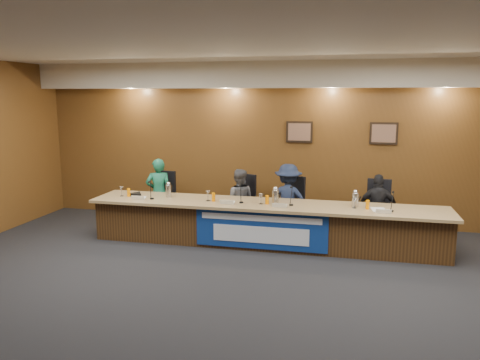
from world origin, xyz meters
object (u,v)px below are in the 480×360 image
object	(u,v)px
banner	(261,230)
office_chair_b	(240,206)
dais_body	(265,225)
carafe_mid	(275,197)
panelist_c	(288,200)
speakerphone	(136,194)
panelist_a	(159,193)
office_chair_c	(288,209)
panelist_d	(378,208)
carafe_right	(355,200)
office_chair_a	(161,202)
office_chair_d	(377,214)
panelist_b	(239,201)
carafe_left	(169,191)

from	to	relation	value
banner	office_chair_b	distance (m)	1.30
dais_body	carafe_mid	size ratio (longest dim) A/B	25.59
dais_body	panelist_c	bearing A→B (deg)	63.26
panelist_c	speakerphone	xyz separation A→B (m)	(-2.72, -0.61, 0.11)
banner	panelist_a	size ratio (longest dim) A/B	1.61
dais_body	speakerphone	world-z (taller)	speakerphone
dais_body	panelist_c	distance (m)	0.77
office_chair_c	speakerphone	bearing A→B (deg)	-140.48
panelist_d	carafe_right	xyz separation A→B (m)	(-0.41, -0.59, 0.26)
panelist_a	carafe_mid	distance (m)	2.49
panelist_c	office_chair_a	size ratio (longest dim) A/B	2.79
dais_body	speakerphone	xyz separation A→B (m)	(-2.40, 0.02, 0.43)
office_chair_c	office_chair_d	size ratio (longest dim) A/B	1.00
panelist_c	office_chair_b	size ratio (longest dim) A/B	2.79
office_chair_a	banner	bearing A→B (deg)	-21.18
office_chair_a	carafe_mid	xyz separation A→B (m)	(2.40, -0.76, 0.39)
dais_body	banner	world-z (taller)	banner
speakerphone	panelist_b	bearing A→B (deg)	18.74
panelist_a	office_chair_a	world-z (taller)	panelist_a
banner	speakerphone	world-z (taller)	speakerphone
office_chair_d	panelist_a	bearing A→B (deg)	-171.62
office_chair_b	panelist_d	bearing A→B (deg)	18.63
banner	speakerphone	distance (m)	2.47
office_chair_a	carafe_right	bearing A→B (deg)	-4.45
carafe_right	office_chair_c	bearing A→B (deg)	149.86
banner	office_chair_d	xyz separation A→B (m)	(1.91, 1.14, 0.10)
speakerphone	office_chair_d	bearing A→B (deg)	9.34
office_chair_c	carafe_mid	distance (m)	0.86
panelist_b	carafe_mid	bearing A→B (deg)	136.39
panelist_a	carafe_right	bearing A→B (deg)	149.36
carafe_left	speakerphone	world-z (taller)	carafe_left
panelist_d	office_chair_c	xyz separation A→B (m)	(-1.59, 0.10, -0.13)
panelist_b	carafe_left	distance (m)	1.33
panelist_d	carafe_right	distance (m)	0.76
panelist_c	panelist_d	size ratio (longest dim) A/B	1.11
office_chair_d	speakerphone	size ratio (longest dim) A/B	1.50
dais_body	carafe_mid	world-z (taller)	carafe_mid
banner	carafe_left	size ratio (longest dim) A/B	9.90
banner	office_chair_c	bearing A→B (deg)	74.56
panelist_d	office_chair_a	world-z (taller)	panelist_d
banner	carafe_mid	world-z (taller)	carafe_mid
office_chair_c	carafe_right	bearing A→B (deg)	-5.22
panelist_b	office_chair_a	size ratio (longest dim) A/B	2.53
panelist_a	office_chair_b	bearing A→B (deg)	161.92
banner	carafe_mid	xyz separation A→B (m)	(0.18, 0.38, 0.49)
panelist_d	speakerphone	world-z (taller)	panelist_d
office_chair_a	panelist_c	bearing A→B (deg)	3.78
panelist_d	carafe_left	distance (m)	3.74
panelist_a	dais_body	bearing A→B (deg)	142.60
dais_body	office_chair_c	distance (m)	0.80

